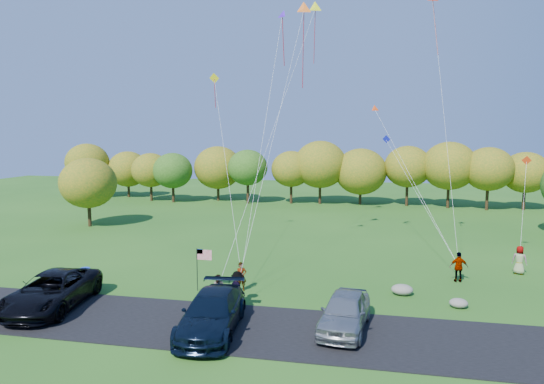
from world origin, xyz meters
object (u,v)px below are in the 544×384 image
at_px(flyer_c, 237,288).
at_px(trash_barrel, 85,275).
at_px(minivan_navy, 212,313).
at_px(minivan_silver, 345,311).
at_px(flyer_a, 241,277).
at_px(flyer_b, 219,289).
at_px(flyer_d, 459,267).
at_px(flyer_e, 519,260).
at_px(park_bench, 81,284).
at_px(minivan_dark, 52,291).

bearing_deg(flyer_c, trash_barrel, 26.92).
height_order(minivan_navy, trash_barrel, minivan_navy).
relative_size(minivan_silver, flyer_a, 2.96).
distance_m(minivan_navy, flyer_a, 6.22).
height_order(flyer_a, flyer_c, flyer_c).
height_order(flyer_b, flyer_d, flyer_d).
relative_size(minivan_silver, trash_barrel, 5.80).
xyz_separation_m(flyer_c, flyer_e, (16.91, 9.34, 0.03)).
xyz_separation_m(flyer_a, flyer_c, (0.39, -2.25, 0.05)).
relative_size(flyer_a, trash_barrel, 1.96).
xyz_separation_m(flyer_b, flyer_c, (1.07, 0.00, 0.13)).
distance_m(flyer_a, flyer_b, 2.35).
xyz_separation_m(minivan_navy, minivan_silver, (6.11, 1.50, -0.03)).
bearing_deg(flyer_d, trash_barrel, 6.88).
distance_m(flyer_c, park_bench, 9.58).
relative_size(flyer_c, flyer_e, 0.97).
bearing_deg(minivan_dark, flyer_a, 20.69).
height_order(minivan_navy, flyer_c, minivan_navy).
distance_m(minivan_navy, flyer_d, 16.62).
relative_size(flyer_e, park_bench, 1.06).
bearing_deg(minivan_dark, minivan_navy, -15.43).
height_order(minivan_navy, flyer_a, minivan_navy).
bearing_deg(minivan_navy, flyer_c, 82.58).
xyz_separation_m(minivan_silver, trash_barrel, (-16.53, 4.48, -0.49)).
bearing_deg(minivan_silver, flyer_d, 60.38).
xyz_separation_m(minivan_silver, flyer_d, (6.65, 9.14, 0.03)).
bearing_deg(minivan_silver, minivan_dark, -172.75).
bearing_deg(park_bench, trash_barrel, 125.32).
height_order(minivan_dark, minivan_silver, minivan_dark).
bearing_deg(flyer_b, flyer_c, 6.16).
bearing_deg(minivan_dark, flyer_b, 9.95).
bearing_deg(trash_barrel, park_bench, -63.97).
bearing_deg(park_bench, flyer_d, 26.04).
bearing_deg(minivan_silver, flyer_c, 164.05).
height_order(flyer_b, park_bench, flyer_b).
bearing_deg(flyer_b, minivan_dark, -156.23).
bearing_deg(flyer_e, flyer_a, 45.19).
distance_m(minivan_dark, minivan_navy, 9.48).
xyz_separation_m(minivan_navy, flyer_e, (17.05, 13.30, -0.01)).
relative_size(flyer_b, trash_barrel, 1.79).
bearing_deg(flyer_a, flyer_d, -3.15).
xyz_separation_m(flyer_b, trash_barrel, (-9.49, 2.02, -0.35)).
xyz_separation_m(flyer_d, park_bench, (-22.20, -6.68, -0.43)).
bearing_deg(park_bench, flyer_e, 28.72).
xyz_separation_m(flyer_d, flyer_e, (4.28, 2.66, -0.01)).
distance_m(minivan_dark, park_bench, 2.72).
relative_size(flyer_a, flyer_b, 1.09).
xyz_separation_m(minivan_dark, minivan_navy, (9.39, -1.28, -0.03)).
relative_size(flyer_a, flyer_c, 0.94).
bearing_deg(minivan_navy, trash_barrel, 144.71).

